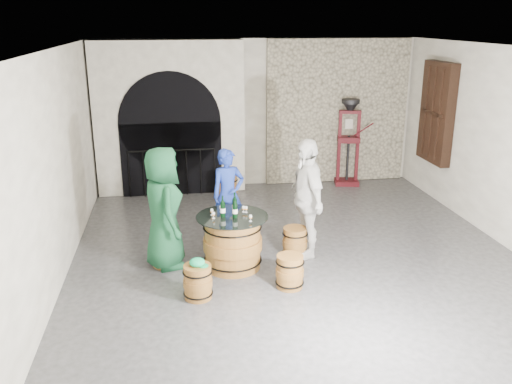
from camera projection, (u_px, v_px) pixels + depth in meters
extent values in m
plane|color=#303033|center=(296.00, 256.00, 8.62)|extent=(8.00, 8.00, 0.00)
plane|color=silver|center=(257.00, 114.00, 11.89)|extent=(8.00, 0.00, 8.00)
plane|color=silver|center=(412.00, 280.00, 4.36)|extent=(8.00, 0.00, 8.00)
plane|color=silver|center=(56.00, 168.00, 7.61)|extent=(0.00, 8.00, 8.00)
plane|color=beige|center=(301.00, 48.00, 7.63)|extent=(8.00, 8.00, 0.00)
cube|color=#B3A98E|center=(337.00, 112.00, 12.09)|extent=(3.20, 0.12, 3.18)
cube|color=silver|center=(170.00, 118.00, 11.37)|extent=(3.10, 0.50, 3.18)
cube|color=black|center=(172.00, 159.00, 11.38)|extent=(2.10, 0.03, 1.55)
cylinder|color=black|center=(170.00, 123.00, 11.14)|extent=(2.10, 0.03, 2.10)
cylinder|color=black|center=(171.00, 150.00, 11.25)|extent=(1.79, 0.04, 0.04)
cylinder|color=black|center=(129.00, 175.00, 11.27)|extent=(0.02, 0.02, 0.98)
cylinder|color=black|center=(144.00, 174.00, 11.32)|extent=(0.02, 0.02, 0.98)
cylinder|color=black|center=(158.00, 174.00, 11.36)|extent=(0.02, 0.02, 0.98)
cylinder|color=black|center=(173.00, 173.00, 11.40)|extent=(0.02, 0.02, 0.98)
cylinder|color=black|center=(187.00, 172.00, 11.45)|extent=(0.02, 0.02, 0.98)
cylinder|color=black|center=(201.00, 172.00, 11.49)|extent=(0.02, 0.02, 0.98)
cylinder|color=black|center=(215.00, 171.00, 11.54)|extent=(0.02, 0.02, 0.98)
cube|color=black|center=(437.00, 113.00, 10.82)|extent=(0.20, 1.10, 2.00)
cube|color=black|center=(435.00, 113.00, 10.81)|extent=(0.06, 0.88, 1.76)
cube|color=black|center=(436.00, 113.00, 10.81)|extent=(0.22, 0.92, 0.06)
cube|color=black|center=(443.00, 115.00, 10.54)|extent=(0.22, 0.06, 1.80)
cube|color=black|center=(436.00, 113.00, 10.81)|extent=(0.22, 0.06, 1.80)
cube|color=black|center=(429.00, 110.00, 11.09)|extent=(0.22, 0.06, 1.80)
cylinder|color=brown|center=(233.00, 243.00, 8.11)|extent=(0.83, 0.83, 0.78)
cylinder|color=brown|center=(233.00, 243.00, 8.11)|extent=(0.88, 0.88, 0.17)
torus|color=black|center=(233.00, 259.00, 8.19)|extent=(0.88, 0.88, 0.02)
torus|color=black|center=(232.00, 227.00, 8.03)|extent=(0.88, 0.88, 0.02)
cylinder|color=brown|center=(232.00, 218.00, 7.99)|extent=(0.84, 0.84, 0.02)
cylinder|color=black|center=(232.00, 217.00, 7.98)|extent=(1.07, 1.07, 0.01)
cylinder|color=brown|center=(164.00, 251.00, 8.22)|extent=(0.37, 0.37, 0.46)
cylinder|color=brown|center=(164.00, 251.00, 8.22)|extent=(0.39, 0.39, 0.10)
torus|color=black|center=(165.00, 261.00, 8.26)|extent=(0.41, 0.41, 0.02)
torus|color=black|center=(164.00, 242.00, 8.17)|extent=(0.41, 0.41, 0.02)
cylinder|color=brown|center=(164.00, 237.00, 8.14)|extent=(0.37, 0.37, 0.02)
cylinder|color=brown|center=(229.00, 228.00, 9.15)|extent=(0.37, 0.37, 0.46)
cylinder|color=brown|center=(229.00, 228.00, 9.15)|extent=(0.39, 0.39, 0.10)
torus|color=black|center=(229.00, 236.00, 9.20)|extent=(0.41, 0.41, 0.02)
torus|color=black|center=(229.00, 219.00, 9.10)|extent=(0.41, 0.41, 0.02)
cylinder|color=brown|center=(229.00, 214.00, 9.08)|extent=(0.37, 0.37, 0.02)
cylinder|color=brown|center=(295.00, 243.00, 8.54)|extent=(0.37, 0.37, 0.46)
cylinder|color=brown|center=(295.00, 243.00, 8.54)|extent=(0.39, 0.39, 0.10)
torus|color=black|center=(295.00, 252.00, 8.59)|extent=(0.41, 0.41, 0.02)
torus|color=black|center=(295.00, 234.00, 8.49)|extent=(0.41, 0.41, 0.02)
cylinder|color=brown|center=(295.00, 229.00, 8.46)|extent=(0.37, 0.37, 0.02)
cylinder|color=brown|center=(290.00, 272.00, 7.55)|extent=(0.37, 0.37, 0.46)
cylinder|color=brown|center=(290.00, 272.00, 7.55)|extent=(0.39, 0.39, 0.10)
torus|color=black|center=(290.00, 282.00, 7.60)|extent=(0.41, 0.41, 0.02)
torus|color=black|center=(290.00, 262.00, 7.50)|extent=(0.41, 0.41, 0.02)
cylinder|color=brown|center=(290.00, 256.00, 7.48)|extent=(0.37, 0.37, 0.02)
cylinder|color=brown|center=(198.00, 282.00, 7.26)|extent=(0.37, 0.37, 0.46)
cylinder|color=brown|center=(198.00, 282.00, 7.26)|extent=(0.39, 0.39, 0.10)
torus|color=black|center=(198.00, 293.00, 7.31)|extent=(0.41, 0.41, 0.02)
torus|color=black|center=(197.00, 272.00, 7.21)|extent=(0.41, 0.41, 0.02)
cylinder|color=brown|center=(197.00, 266.00, 7.18)|extent=(0.37, 0.37, 0.02)
ellipsoid|color=#0D9756|center=(197.00, 262.00, 7.17)|extent=(0.21, 0.21, 0.11)
cylinder|color=#0D9756|center=(203.00, 266.00, 7.16)|extent=(0.13, 0.13, 0.01)
imported|color=#134427|center=(163.00, 208.00, 8.00)|extent=(0.77, 1.01, 1.85)
imported|color=#1C349C|center=(228.00, 195.00, 9.07)|extent=(0.65, 0.52, 1.57)
imported|color=beige|center=(306.00, 198.00, 8.38)|extent=(0.58, 1.15, 1.90)
cylinder|color=black|center=(223.00, 210.00, 7.92)|extent=(0.07, 0.07, 0.22)
cylinder|color=white|center=(223.00, 210.00, 7.92)|extent=(0.08, 0.08, 0.06)
cone|color=black|center=(223.00, 202.00, 7.88)|extent=(0.07, 0.07, 0.05)
cylinder|color=black|center=(223.00, 198.00, 7.86)|extent=(0.03, 0.03, 0.07)
cylinder|color=black|center=(235.00, 210.00, 7.89)|extent=(0.07, 0.07, 0.22)
cylinder|color=white|center=(235.00, 211.00, 7.89)|extent=(0.08, 0.08, 0.06)
cone|color=black|center=(235.00, 202.00, 7.85)|extent=(0.07, 0.07, 0.05)
cylinder|color=black|center=(235.00, 199.00, 7.83)|extent=(0.03, 0.03, 0.07)
cylinder|color=black|center=(235.00, 206.00, 8.07)|extent=(0.07, 0.07, 0.22)
cylinder|color=white|center=(235.00, 207.00, 8.07)|extent=(0.08, 0.08, 0.06)
cone|color=black|center=(235.00, 198.00, 8.03)|extent=(0.07, 0.07, 0.05)
cylinder|color=black|center=(234.00, 195.00, 8.01)|extent=(0.03, 0.03, 0.07)
cylinder|color=brown|center=(227.00, 189.00, 11.00)|extent=(0.41, 0.41, 0.58)
cylinder|color=brown|center=(227.00, 189.00, 11.00)|extent=(0.44, 0.44, 0.13)
torus|color=black|center=(227.00, 198.00, 11.06)|extent=(0.45, 0.45, 0.02)
torus|color=black|center=(227.00, 180.00, 10.94)|extent=(0.45, 0.45, 0.02)
cylinder|color=brown|center=(227.00, 175.00, 10.91)|extent=(0.42, 0.42, 0.02)
cube|color=#470B14|center=(346.00, 182.00, 12.30)|extent=(0.61, 0.53, 0.10)
cube|color=#470B14|center=(349.00, 139.00, 12.00)|extent=(0.53, 0.40, 0.12)
cube|color=#470B14|center=(350.00, 112.00, 11.81)|extent=(0.49, 0.22, 0.07)
cylinder|color=black|center=(348.00, 158.00, 12.13)|extent=(0.06, 0.06, 1.02)
cylinder|color=black|center=(351.00, 101.00, 11.74)|extent=(0.39, 0.39, 0.09)
cone|color=black|center=(350.00, 107.00, 11.78)|extent=(0.39, 0.39, 0.20)
cube|color=#470B14|center=(339.00, 147.00, 12.06)|extent=(0.08, 0.08, 1.63)
cube|color=#470B14|center=(358.00, 147.00, 12.04)|extent=(0.08, 0.08, 1.63)
cylinder|color=#470B14|center=(363.00, 130.00, 11.88)|extent=(0.43, 0.12, 0.32)
cube|color=silver|center=(348.00, 123.00, 12.13)|extent=(0.18, 0.10, 0.22)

